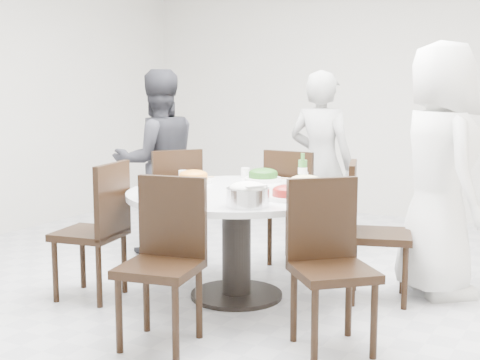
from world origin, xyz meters
The scene contains 22 objects.
floor centered at (0.00, 0.00, 0.00)m, with size 6.00×6.00×0.01m, color silver.
wall_back centered at (0.00, 3.00, 1.40)m, with size 6.00×0.01×2.80m, color beige.
dining_table centered at (-0.03, -0.30, 0.38)m, with size 1.50×1.50×0.75m, color silver.
chair_ne centered at (0.85, 0.13, 0.47)m, with size 0.42×0.42×0.95m, color black.
chair_n centered at (-0.03, 0.71, 0.47)m, with size 0.42×0.42×0.95m, color black.
chair_nw centered at (-0.98, 0.26, 0.47)m, with size 0.42×0.42×0.95m, color black.
chair_sw centered at (-0.91, -0.80, 0.47)m, with size 0.42×0.42×0.95m, color black.
chair_s centered at (0.02, -1.26, 0.47)m, with size 0.42×0.42×0.95m, color black.
chair_se centered at (0.90, -0.84, 0.47)m, with size 0.42×0.42×0.95m, color black.
diner_right centered at (1.15, 0.47, 0.88)m, with size 0.86×0.56×1.77m, color silver.
diner_middle centered at (0.03, 1.05, 0.79)m, with size 0.58×0.38×1.58m, color black.
diner_left centered at (-1.24, 0.44, 0.80)m, with size 0.77×0.60×1.59m, color #222227.
dish_greens centered at (-0.08, 0.20, 0.79)m, with size 0.28×0.28×0.07m, color white.
dish_pale centered at (0.34, 0.02, 0.79)m, with size 0.27×0.27×0.07m, color white.
dish_orange centered at (-0.49, -0.14, 0.79)m, with size 0.27×0.27×0.07m, color white.
dish_redbrown centered at (0.43, -0.44, 0.78)m, with size 0.27×0.27×0.07m, color white.
dish_tofu centered at (-0.46, -0.54, 0.78)m, with size 0.25×0.25×0.06m, color white.
rice_bowl centered at (0.31, -0.76, 0.81)m, with size 0.26×0.26×0.11m, color silver.
soup_bowl centered at (-0.30, -0.78, 0.79)m, with size 0.28×0.28×0.09m, color white.
beverage_bottle centered at (0.24, 0.21, 0.86)m, with size 0.07×0.07×0.23m, color #34702C.
tea_cups centered at (-0.03, 0.33, 0.79)m, with size 0.07×0.07×0.08m, color white.
chopsticks centered at (-0.07, 0.36, 0.76)m, with size 0.24×0.04×0.01m, color tan, non-canonical shape.
Camera 1 is at (2.20, -4.21, 1.50)m, focal length 50.00 mm.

